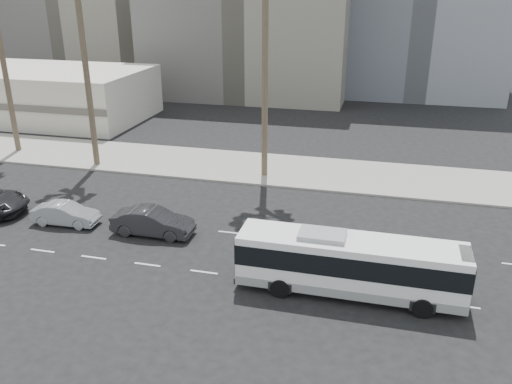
% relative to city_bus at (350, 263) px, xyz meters
% --- Properties ---
extents(ground, '(700.00, 700.00, 0.00)m').
position_rel_city_bus_xyz_m(ground, '(-3.99, 0.12, -1.52)').
color(ground, black).
rests_on(ground, ground).
extents(sidewalk_north, '(120.00, 7.00, 0.15)m').
position_rel_city_bus_xyz_m(sidewalk_north, '(-3.99, 15.62, -1.45)').
color(sidewalk_north, gray).
rests_on(sidewalk_north, ground).
extents(commercial_low, '(22.00, 12.16, 5.00)m').
position_rel_city_bus_xyz_m(commercial_low, '(-33.99, 26.11, 0.98)').
color(commercial_low, beige).
rests_on(commercial_low, ground).
extents(midrise_beige_west, '(24.00, 18.00, 18.00)m').
position_rel_city_bus_xyz_m(midrise_beige_west, '(-15.99, 45.12, 7.48)').
color(midrise_beige_west, slate).
rests_on(midrise_beige_west, ground).
extents(midrise_beige_far, '(18.00, 16.00, 15.00)m').
position_rel_city_bus_xyz_m(midrise_beige_far, '(-41.99, 50.12, 5.98)').
color(midrise_beige_far, slate).
rests_on(midrise_beige_far, ground).
extents(city_bus, '(10.12, 2.48, 2.90)m').
position_rel_city_bus_xyz_m(city_bus, '(0.00, 0.00, 0.00)').
color(city_bus, white).
rests_on(city_bus, ground).
extents(car_a, '(1.64, 4.61, 1.52)m').
position_rel_city_bus_xyz_m(car_a, '(-11.12, 3.39, -0.77)').
color(car_a, '#27272A').
rests_on(car_a, ground).
extents(car_b, '(1.52, 3.96, 1.29)m').
position_rel_city_bus_xyz_m(car_b, '(-16.62, 3.40, -0.88)').
color(car_b, '#92969B').
rests_on(car_b, ground).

